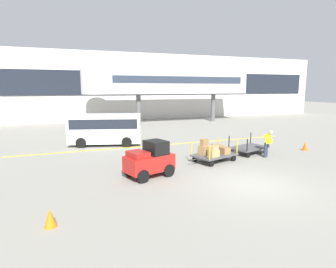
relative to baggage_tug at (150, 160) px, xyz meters
The scene contains 11 objects.
ground_plane 4.49m from the baggage_tug, 35.08° to the right, with size 120.00×120.00×0.00m, color gray.
apron_lead_line 7.00m from the baggage_tug, 66.22° to the left, with size 19.48×0.20×0.01m, color yellow.
terminal_building 23.95m from the baggage_tug, 81.21° to the left, with size 56.68×2.51×8.13m.
jet_bridge 19.09m from the baggage_tug, 68.82° to the left, with size 18.48×3.00×5.88m.
baggage_tug is the anchor object (origin of this frame).
baggage_cart_lead 4.12m from the baggage_tug, 17.82° to the left, with size 3.08×2.03×1.23m.
baggage_cart_middle 7.17m from the baggage_tug, 17.59° to the left, with size 3.08×2.03×1.10m.
baggage_handler 7.29m from the baggage_tug, ahead, with size 0.56×0.57×1.56m.
shuttle_van 7.86m from the baggage_tug, 96.24° to the left, with size 5.13×3.12×2.10m.
safety_cone_near 10.83m from the baggage_tug, ahead, with size 0.36×0.36×0.55m, color #EA590F.
safety_cone_far 5.24m from the baggage_tug, 139.31° to the right, with size 0.36×0.36×0.55m, color orange.
Camera 1 is at (-7.00, -8.89, 3.89)m, focal length 29.70 mm.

